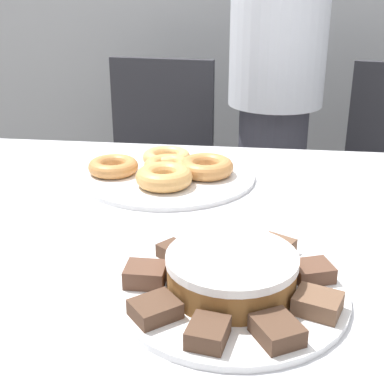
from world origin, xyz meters
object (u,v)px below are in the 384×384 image
(person_standing, at_px, (276,86))
(frosted_cake, at_px, (232,272))
(plate_cake, at_px, (231,291))
(office_chair_left, at_px, (153,192))
(plate_donuts, at_px, (168,175))

(person_standing, bearing_deg, frosted_cake, -94.06)
(person_standing, height_order, plate_cake, person_standing)
(plate_cake, relative_size, frosted_cake, 1.79)
(office_chair_left, bearing_deg, frosted_cake, -67.67)
(office_chair_left, xyz_separation_m, plate_donuts, (0.18, -0.72, 0.33))
(plate_donuts, bearing_deg, office_chair_left, 104.29)
(person_standing, height_order, office_chair_left, person_standing)
(frosted_cake, bearing_deg, plate_cake, 90.00)
(plate_cake, bearing_deg, plate_donuts, 110.13)
(frosted_cake, bearing_deg, person_standing, 85.94)
(plate_cake, distance_m, frosted_cake, 0.03)
(plate_cake, xyz_separation_m, frosted_cake, (0.00, -0.00, 0.03))
(plate_donuts, bearing_deg, person_standing, 69.08)
(plate_cake, distance_m, plate_donuts, 0.49)
(office_chair_left, height_order, plate_donuts, office_chair_left)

